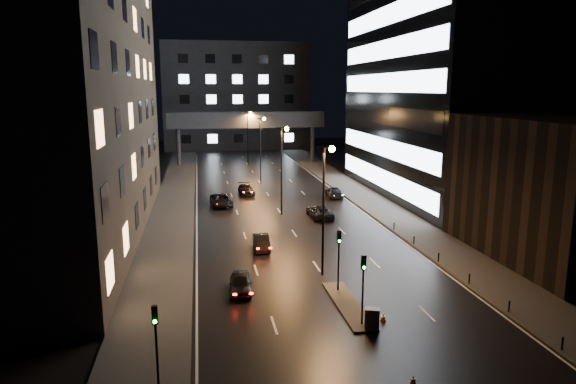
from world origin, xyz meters
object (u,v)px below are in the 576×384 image
object	(u,v)px
car_toward_b	(334,192)
car_away_b	(261,242)
utility_cabinet	(372,318)
car_away_a	(240,283)
car_away_c	(221,200)
car_away_d	(246,189)
car_toward_a	(320,212)

from	to	relation	value
car_toward_b	car_away_b	bearing A→B (deg)	63.73
car_toward_b	utility_cabinet	size ratio (longest dim) A/B	3.73
car_away_a	car_away_b	size ratio (longest dim) A/B	1.00
car_away_c	utility_cabinet	world-z (taller)	car_away_c
car_away_d	car_toward_a	bearing A→B (deg)	-68.55
car_away_b	car_away_d	size ratio (longest dim) A/B	0.85
car_away_a	car_toward_a	bearing A→B (deg)	66.83
utility_cabinet	car_toward_b	bearing A→B (deg)	98.10
car_toward_a	car_away_c	bearing A→B (deg)	-37.81
car_away_c	car_away_d	xyz separation A→B (m)	(3.74, 6.77, -0.07)
car_away_b	car_away_c	size ratio (longest dim) A/B	0.74
car_away_c	car_toward_b	size ratio (longest dim) A/B	1.13
car_away_a	car_away_d	distance (m)	34.97
car_away_b	car_away_a	bearing A→B (deg)	-103.56
car_away_a	car_away_c	xyz separation A→B (m)	(-0.07, 28.00, 0.07)
car_away_b	car_toward_a	xyz separation A→B (m)	(7.92, 10.38, 0.04)
car_away_b	car_toward_b	world-z (taller)	car_toward_b
car_away_a	car_away_d	size ratio (longest dim) A/B	0.85
car_away_b	car_toward_a	world-z (taller)	car_toward_a
car_away_c	car_away_d	world-z (taller)	car_away_c
car_away_b	car_away_d	world-z (taller)	car_away_d
car_away_b	car_toward_a	size ratio (longest dim) A/B	0.79
car_away_a	car_away_b	xyz separation A→B (m)	(2.70, 9.81, -0.02)
utility_cabinet	car_away_a	bearing A→B (deg)	154.59
car_away_c	car_toward_b	world-z (taller)	car_away_c
car_away_a	car_away_c	distance (m)	28.00
car_away_a	car_away_d	bearing A→B (deg)	88.55
car_away_b	utility_cabinet	distance (m)	17.74
car_away_a	car_toward_b	distance (m)	34.26
car_away_c	car_toward_a	size ratio (longest dim) A/B	1.07
utility_cabinet	car_away_d	bearing A→B (deg)	114.64
car_away_d	car_away_b	bearing A→B (deg)	-96.24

